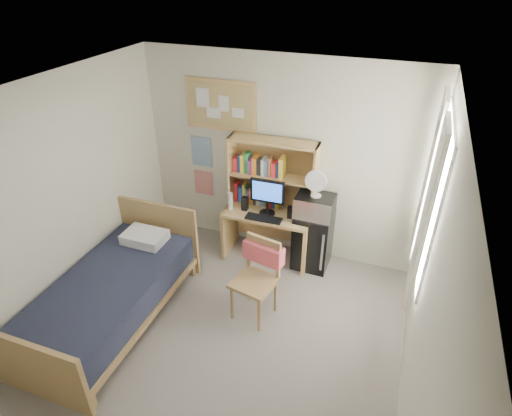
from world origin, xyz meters
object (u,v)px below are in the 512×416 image
at_px(bulletin_board, 221,105).
at_px(microwave, 315,206).
at_px(bed, 111,300).
at_px(desk_fan, 317,184).
at_px(desk, 268,234).
at_px(desk_chair, 254,282).
at_px(mini_fridge, 313,240).
at_px(speaker_left, 245,204).
at_px(monitor, 267,198).
at_px(speaker_right, 290,212).

relative_size(bulletin_board, microwave, 2.04).
bearing_deg(microwave, bed, -135.71).
relative_size(bulletin_board, desk_fan, 2.92).
relative_size(desk, desk_chair, 1.18).
relative_size(bulletin_board, bed, 0.46).
bearing_deg(microwave, mini_fridge, 90.00).
bearing_deg(desk_fan, speaker_left, -173.48).
relative_size(desk, desk_fan, 3.51).
xyz_separation_m(mini_fridge, desk_fan, (-0.00, -0.02, 0.81)).
bearing_deg(desk_chair, bulletin_board, 136.25).
bearing_deg(desk, mini_fridge, 2.44).
distance_m(desk_chair, monitor, 1.15).
height_order(mini_fridge, microwave, microwave).
xyz_separation_m(desk, mini_fridge, (0.59, 0.04, 0.03)).
xyz_separation_m(mini_fridge, speaker_right, (-0.29, -0.09, 0.40)).
bearing_deg(desk_fan, monitor, -171.36).
relative_size(mini_fridge, bed, 0.37).
bearing_deg(monitor, desk_chair, -80.10).
relative_size(desk, speaker_left, 6.21).
relative_size(desk, bed, 0.55).
height_order(desk, desk_fan, desk_fan).
height_order(bulletin_board, microwave, bulletin_board).
bearing_deg(desk_chair, microwave, 82.75).
relative_size(monitor, speaker_right, 2.93).
bearing_deg(bed, mini_fridge, 43.32).
xyz_separation_m(bulletin_board, speaker_right, (1.04, -0.34, -1.14)).
xyz_separation_m(bulletin_board, monitor, (0.74, -0.35, -0.98)).
bearing_deg(speaker_right, desk_fan, 12.66).
bearing_deg(mini_fridge, desk_chair, -107.82).
bearing_deg(desk, desk_fan, 0.51).
height_order(mini_fridge, monitor, monitor).
relative_size(bed, monitor, 4.49).
xyz_separation_m(desk, microwave, (0.59, 0.02, 0.55)).
bearing_deg(desk_chair, monitor, 113.10).
bearing_deg(desk, speaker_right, -11.31).
bearing_deg(bulletin_board, desk_fan, -11.23).
bearing_deg(speaker_right, bed, -134.33).
relative_size(bulletin_board, mini_fridge, 1.23).
bearing_deg(mini_fridge, desk_fan, -90.00).
xyz_separation_m(desk, speaker_right, (0.30, -0.05, 0.43)).
bearing_deg(bulletin_board, speaker_right, -17.96).
xyz_separation_m(monitor, speaker_left, (-0.30, -0.01, -0.14)).
bearing_deg(bulletin_board, bed, -103.67).
height_order(bed, desk_fan, desk_fan).
bearing_deg(speaker_right, speaker_left, -180.00).
xyz_separation_m(bed, monitor, (1.23, 1.65, 0.65)).
relative_size(mini_fridge, speaker_right, 4.88).
bearing_deg(monitor, mini_fridge, 8.20).
xyz_separation_m(bulletin_board, bed, (-0.48, -1.99, -1.64)).
bearing_deg(microwave, desk_fan, 0.00).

